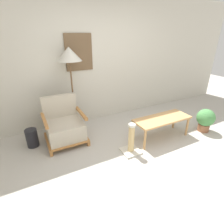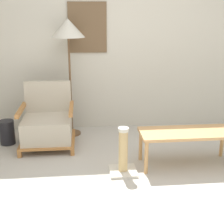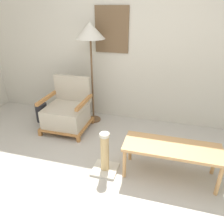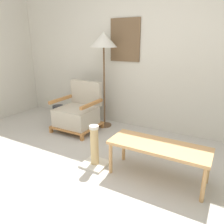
# 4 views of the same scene
# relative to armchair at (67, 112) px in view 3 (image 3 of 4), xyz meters

# --- Properties ---
(ground_plane) EXTENTS (14.00, 14.00, 0.00)m
(ground_plane) POSITION_rel_armchair_xyz_m (1.00, -1.33, -0.31)
(ground_plane) COLOR #B7B2A8
(wall_back) EXTENTS (8.00, 0.09, 2.70)m
(wall_back) POSITION_rel_armchair_xyz_m (1.00, 0.71, 1.04)
(wall_back) COLOR beige
(wall_back) RESTS_ON ground_plane
(armchair) EXTENTS (0.72, 0.68, 0.85)m
(armchair) POSITION_rel_armchair_xyz_m (0.00, 0.00, 0.00)
(armchair) COLOR #B2753D
(armchair) RESTS_ON ground_plane
(floor_lamp) EXTENTS (0.46, 0.46, 1.69)m
(floor_lamp) POSITION_rel_armchair_xyz_m (0.31, 0.40, 1.19)
(floor_lamp) COLOR brown
(floor_lamp) RESTS_ON ground_plane
(coffee_table) EXTENTS (1.13, 0.43, 0.43)m
(coffee_table) POSITION_rel_armchair_xyz_m (1.71, -0.72, 0.07)
(coffee_table) COLOR tan
(coffee_table) RESTS_ON ground_plane
(vase) EXTENTS (0.21, 0.21, 0.34)m
(vase) POSITION_rel_armchair_xyz_m (-0.58, 0.12, -0.14)
(vase) COLOR black
(vase) RESTS_ON ground_plane
(scratching_post) EXTENTS (0.31, 0.31, 0.55)m
(scratching_post) POSITION_rel_armchair_xyz_m (0.92, -0.86, -0.11)
(scratching_post) COLOR beige
(scratching_post) RESTS_ON ground_plane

